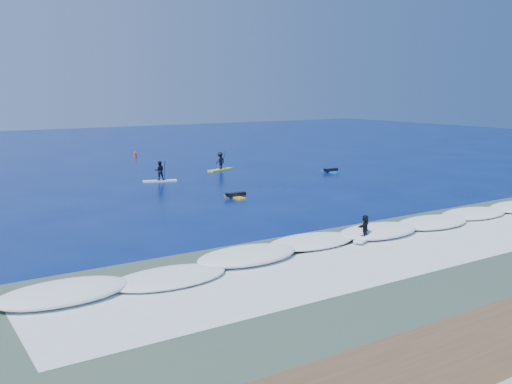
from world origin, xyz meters
TOP-DOWN VIEW (x-y plane):
  - ground at (0.00, 0.00)m, footprint 160.00×160.00m
  - shallow_water at (0.00, -14.00)m, footprint 90.00×13.00m
  - breaking_wave at (0.00, -10.00)m, footprint 40.00×6.00m
  - whitewater at (0.00, -13.00)m, footprint 34.00×5.00m
  - sup_paddler_center at (-1.42, 12.28)m, footprint 2.80×1.50m
  - sup_paddler_right at (5.94, 15.32)m, footprint 2.82×1.53m
  - prone_paddler_near at (0.14, 2.97)m, footprint 1.63×2.06m
  - prone_paddler_far at (13.63, 8.75)m, footprint 1.63×2.06m
  - wave_surfer at (-0.59, -10.58)m, footprint 1.72×1.08m
  - marker_buoy at (2.96, 29.02)m, footprint 0.32×0.32m

SIDE VIEW (x-z plane):
  - ground at x=0.00m, z-range 0.00..0.00m
  - breaking_wave at x=0.00m, z-range -0.15..0.15m
  - whitewater at x=0.00m, z-range -0.01..0.01m
  - shallow_water at x=0.00m, z-range 0.00..0.01m
  - prone_paddler_far at x=13.63m, z-range -0.07..0.36m
  - prone_paddler_near at x=0.14m, z-range -0.07..0.36m
  - marker_buoy at x=2.96m, z-range -0.05..0.72m
  - wave_surfer at x=-0.59m, z-range 0.10..1.32m
  - sup_paddler_center at x=-1.42m, z-range -0.24..1.67m
  - sup_paddler_right at x=5.94m, z-range -0.21..1.72m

